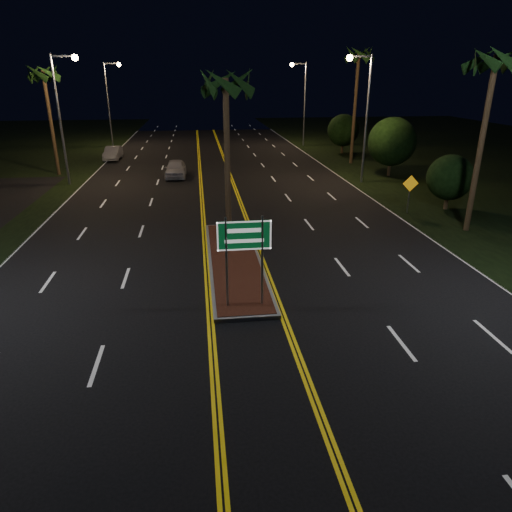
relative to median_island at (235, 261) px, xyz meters
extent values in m
plane|color=black|center=(0.00, -7.00, -0.08)|extent=(120.00, 120.00, 0.00)
cube|color=gray|center=(0.00, 0.00, -0.01)|extent=(2.25, 10.25, 0.15)
cube|color=#592819|center=(0.00, 0.00, 0.08)|extent=(2.00, 10.00, 0.02)
cylinder|color=gray|center=(-0.60, -4.20, 1.67)|extent=(0.08, 0.08, 3.20)
cylinder|color=gray|center=(0.60, -4.20, 1.67)|extent=(0.08, 0.08, 3.20)
cube|color=#07471E|center=(0.00, -4.20, 2.62)|extent=(1.80, 0.04, 1.00)
cube|color=white|center=(0.00, -4.22, 2.62)|extent=(1.80, 0.01, 1.00)
cylinder|color=gray|center=(-11.00, 17.00, 4.42)|extent=(0.18, 0.18, 9.00)
cube|color=gray|center=(-10.20, 17.00, 8.77)|extent=(1.60, 0.12, 0.12)
sphere|color=#F6B76F|center=(-9.40, 17.00, 8.67)|extent=(0.44, 0.44, 0.44)
cylinder|color=gray|center=(-11.00, 37.00, 4.42)|extent=(0.18, 0.18, 9.00)
cube|color=gray|center=(-10.20, 37.00, 8.77)|extent=(1.60, 0.12, 0.12)
sphere|color=#F6B76F|center=(-9.40, 37.00, 8.67)|extent=(0.44, 0.44, 0.44)
cylinder|color=gray|center=(11.00, 15.00, 4.42)|extent=(0.18, 0.18, 9.00)
cube|color=gray|center=(10.20, 15.00, 8.77)|extent=(1.60, 0.12, 0.12)
sphere|color=#F6B76F|center=(9.40, 15.00, 8.67)|extent=(0.44, 0.44, 0.44)
cylinder|color=gray|center=(11.00, 35.00, 4.42)|extent=(0.18, 0.18, 9.00)
cube|color=gray|center=(10.20, 35.00, 8.77)|extent=(1.60, 0.12, 0.12)
sphere|color=#F6B76F|center=(9.40, 35.00, 8.67)|extent=(0.44, 0.44, 0.44)
cylinder|color=#382819|center=(0.00, 3.50, 3.67)|extent=(0.28, 0.28, 7.50)
cylinder|color=#382819|center=(-12.80, 21.00, 3.92)|extent=(0.28, 0.28, 8.00)
cylinder|color=#382819|center=(12.50, 3.00, 4.17)|extent=(0.28, 0.28, 8.50)
cylinder|color=#382819|center=(12.80, 23.00, 4.67)|extent=(0.28, 0.28, 9.50)
cylinder|color=#382819|center=(13.50, 7.00, 0.37)|extent=(0.24, 0.24, 0.90)
sphere|color=black|center=(13.50, 7.00, 1.87)|extent=(2.70, 2.70, 2.70)
cylinder|color=#382819|center=(14.00, 17.00, 0.55)|extent=(0.24, 0.24, 1.26)
sphere|color=black|center=(14.00, 17.00, 2.65)|extent=(3.78, 3.78, 3.78)
cylinder|color=#382819|center=(13.80, 29.00, 0.46)|extent=(0.24, 0.24, 1.08)
sphere|color=black|center=(13.80, 29.00, 2.26)|extent=(3.24, 3.24, 3.24)
imported|color=#BABAC1|center=(-3.17, 18.75, 0.71)|extent=(2.11, 4.79, 1.59)
imported|color=#B5B6C0|center=(-9.50, 27.90, 0.64)|extent=(1.98, 4.39, 1.45)
cylinder|color=gray|center=(10.80, 6.47, 0.90)|extent=(0.07, 0.07, 1.96)
cube|color=#FFA40D|center=(10.80, 6.45, 1.70)|extent=(0.94, 0.04, 0.94)
camera|label=1|loc=(-1.42, -18.29, 7.49)|focal=32.00mm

